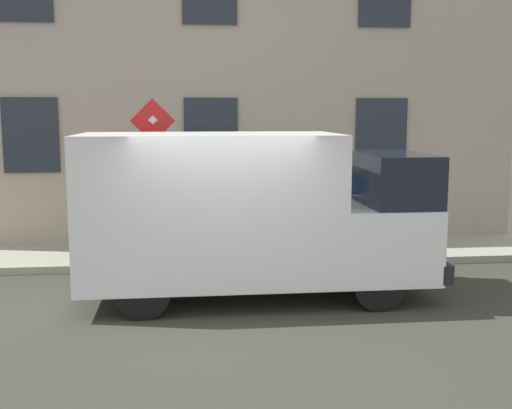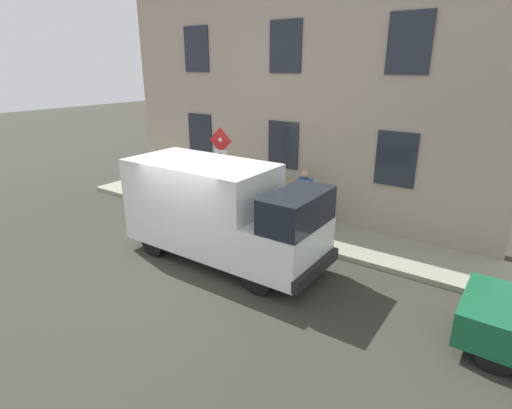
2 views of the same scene
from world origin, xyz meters
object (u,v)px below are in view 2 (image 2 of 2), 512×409
object	(u,v)px
pedestrian	(304,196)
sign_post_stacked	(221,165)
delivery_van	(220,210)
litter_bin	(256,212)
bicycle_black	(278,204)
bicycle_green	(302,210)

from	to	relation	value
pedestrian	sign_post_stacked	bearing A→B (deg)	-54.74
delivery_van	litter_bin	xyz separation A→B (m)	(2.05, 0.33, -0.74)
pedestrian	litter_bin	size ratio (longest dim) A/B	1.91
litter_bin	delivery_van	bearing A→B (deg)	-170.91
bicycle_black	pedestrian	xyz separation A→B (m)	(-0.24, -1.09, 0.56)
sign_post_stacked	litter_bin	world-z (taller)	sign_post_stacked
bicycle_black	litter_bin	bearing A→B (deg)	93.25
delivery_van	litter_bin	world-z (taller)	delivery_van
delivery_van	bicycle_green	distance (m)	3.36
bicycle_green	bicycle_black	distance (m)	0.90
sign_post_stacked	delivery_van	world-z (taller)	sign_post_stacked
sign_post_stacked	pedestrian	distance (m)	2.69
delivery_van	pedestrian	distance (m)	3.09
delivery_van	bicycle_green	bearing A→B (deg)	78.68
sign_post_stacked	pedestrian	bearing A→B (deg)	-65.43
delivery_van	bicycle_green	xyz separation A→B (m)	(3.20, -0.61, -0.82)
pedestrian	litter_bin	xyz separation A→B (m)	(-0.92, 1.13, -0.48)
bicycle_green	delivery_van	bearing A→B (deg)	84.09
bicycle_green	litter_bin	size ratio (longest dim) A/B	1.90
sign_post_stacked	bicycle_black	bearing A→B (deg)	-43.54
bicycle_black	litter_bin	world-z (taller)	litter_bin
litter_bin	sign_post_stacked	bearing A→B (deg)	97.09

